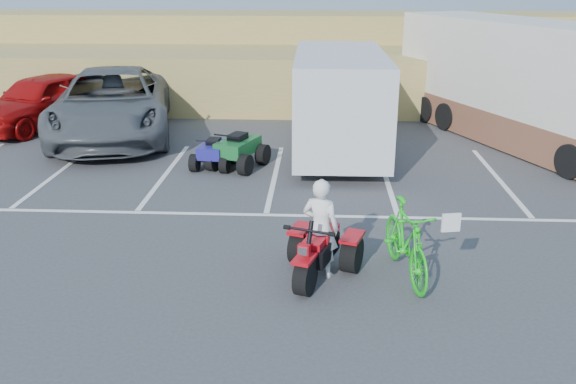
{
  "coord_description": "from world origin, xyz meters",
  "views": [
    {
      "loc": [
        1.04,
        -9.15,
        4.67
      ],
      "look_at": [
        0.52,
        1.04,
        1.0
      ],
      "focal_mm": 38.0,
      "sensor_mm": 36.0,
      "label": 1
    }
  ],
  "objects_px": {
    "cargo_trailer": "(339,100)",
    "quad_atv_green": "(239,167)",
    "rv_motorhome": "(521,91)",
    "red_trike_atv": "(317,278)",
    "grey_pickup": "(113,103)",
    "rider": "(320,228)",
    "red_car": "(42,100)",
    "quad_atv_blue": "(215,167)",
    "green_dirt_bike": "(406,241)"
  },
  "relations": [
    {
      "from": "red_car",
      "to": "rv_motorhome",
      "type": "height_order",
      "value": "rv_motorhome"
    },
    {
      "from": "red_trike_atv",
      "to": "rider",
      "type": "height_order",
      "value": "rider"
    },
    {
      "from": "rider",
      "to": "quad_atv_green",
      "type": "distance_m",
      "value": 6.19
    },
    {
      "from": "red_trike_atv",
      "to": "red_car",
      "type": "relative_size",
      "value": 0.32
    },
    {
      "from": "rider",
      "to": "red_car",
      "type": "relative_size",
      "value": 0.33
    },
    {
      "from": "green_dirt_bike",
      "to": "quad_atv_blue",
      "type": "distance_m",
      "value": 7.07
    },
    {
      "from": "rv_motorhome",
      "to": "grey_pickup",
      "type": "bearing_deg",
      "value": 156.51
    },
    {
      "from": "rider",
      "to": "green_dirt_bike",
      "type": "distance_m",
      "value": 1.39
    },
    {
      "from": "quad_atv_blue",
      "to": "green_dirt_bike",
      "type": "bearing_deg",
      "value": -47.91
    },
    {
      "from": "rv_motorhome",
      "to": "red_car",
      "type": "bearing_deg",
      "value": 152.32
    },
    {
      "from": "green_dirt_bike",
      "to": "quad_atv_green",
      "type": "xyz_separation_m",
      "value": [
        -3.46,
        5.76,
        -0.63
      ]
    },
    {
      "from": "rider",
      "to": "green_dirt_bike",
      "type": "bearing_deg",
      "value": -160.91
    },
    {
      "from": "rider",
      "to": "cargo_trailer",
      "type": "height_order",
      "value": "cargo_trailer"
    },
    {
      "from": "red_car",
      "to": "quad_atv_green",
      "type": "height_order",
      "value": "red_car"
    },
    {
      "from": "rv_motorhome",
      "to": "quad_atv_green",
      "type": "xyz_separation_m",
      "value": [
        -7.83,
        -3.01,
        -1.47
      ]
    },
    {
      "from": "red_trike_atv",
      "to": "green_dirt_bike",
      "type": "distance_m",
      "value": 1.56
    },
    {
      "from": "red_trike_atv",
      "to": "rv_motorhome",
      "type": "bearing_deg",
      "value": 75.51
    },
    {
      "from": "red_trike_atv",
      "to": "red_car",
      "type": "height_order",
      "value": "red_car"
    },
    {
      "from": "red_trike_atv",
      "to": "rv_motorhome",
      "type": "xyz_separation_m",
      "value": [
        5.79,
        8.92,
        1.47
      ]
    },
    {
      "from": "grey_pickup",
      "to": "quad_atv_green",
      "type": "relative_size",
      "value": 4.72
    },
    {
      "from": "cargo_trailer",
      "to": "rv_motorhome",
      "type": "xyz_separation_m",
      "value": [
        5.26,
        1.56,
        0.0
      ]
    },
    {
      "from": "green_dirt_bike",
      "to": "quad_atv_blue",
      "type": "xyz_separation_m",
      "value": [
        -4.07,
        5.74,
        -0.63
      ]
    },
    {
      "from": "grey_pickup",
      "to": "red_car",
      "type": "relative_size",
      "value": 1.44
    },
    {
      "from": "red_car",
      "to": "quad_atv_green",
      "type": "bearing_deg",
      "value": -8.04
    },
    {
      "from": "grey_pickup",
      "to": "cargo_trailer",
      "type": "bearing_deg",
      "value": -25.97
    },
    {
      "from": "rv_motorhome",
      "to": "quad_atv_blue",
      "type": "height_order",
      "value": "rv_motorhome"
    },
    {
      "from": "red_trike_atv",
      "to": "red_car",
      "type": "bearing_deg",
      "value": 150.03
    },
    {
      "from": "rider",
      "to": "quad_atv_blue",
      "type": "height_order",
      "value": "rider"
    },
    {
      "from": "red_car",
      "to": "grey_pickup",
      "type": "bearing_deg",
      "value": 0.84
    },
    {
      "from": "red_car",
      "to": "quad_atv_green",
      "type": "distance_m",
      "value": 7.99
    },
    {
      "from": "red_trike_atv",
      "to": "grey_pickup",
      "type": "distance_m",
      "value": 10.91
    },
    {
      "from": "red_trike_atv",
      "to": "green_dirt_bike",
      "type": "bearing_deg",
      "value": 24.78
    },
    {
      "from": "rider",
      "to": "grey_pickup",
      "type": "relative_size",
      "value": 0.23
    },
    {
      "from": "rv_motorhome",
      "to": "quad_atv_green",
      "type": "bearing_deg",
      "value": 177.54
    },
    {
      "from": "rider",
      "to": "cargo_trailer",
      "type": "xyz_separation_m",
      "value": [
        0.48,
        7.22,
        0.64
      ]
    },
    {
      "from": "grey_pickup",
      "to": "quad_atv_blue",
      "type": "height_order",
      "value": "grey_pickup"
    },
    {
      "from": "rider",
      "to": "rv_motorhome",
      "type": "distance_m",
      "value": 10.51
    },
    {
      "from": "cargo_trailer",
      "to": "red_trike_atv",
      "type": "bearing_deg",
      "value": -94.73
    },
    {
      "from": "green_dirt_bike",
      "to": "cargo_trailer",
      "type": "xyz_separation_m",
      "value": [
        -0.89,
        7.2,
        0.84
      ]
    },
    {
      "from": "grey_pickup",
      "to": "quad_atv_blue",
      "type": "distance_m",
      "value": 4.77
    },
    {
      "from": "red_trike_atv",
      "to": "cargo_trailer",
      "type": "bearing_deg",
      "value": 104.39
    },
    {
      "from": "red_trike_atv",
      "to": "green_dirt_bike",
      "type": "xyz_separation_m",
      "value": [
        1.42,
        0.16,
        0.63
      ]
    },
    {
      "from": "rider",
      "to": "quad_atv_blue",
      "type": "xyz_separation_m",
      "value": [
        -2.7,
        5.75,
        -0.83
      ]
    },
    {
      "from": "grey_pickup",
      "to": "red_car",
      "type": "height_order",
      "value": "grey_pickup"
    },
    {
      "from": "quad_atv_blue",
      "to": "quad_atv_green",
      "type": "relative_size",
      "value": 0.85
    },
    {
      "from": "red_car",
      "to": "cargo_trailer",
      "type": "bearing_deg",
      "value": 7.19
    },
    {
      "from": "cargo_trailer",
      "to": "quad_atv_green",
      "type": "bearing_deg",
      "value": -151.2
    },
    {
      "from": "green_dirt_bike",
      "to": "grey_pickup",
      "type": "relative_size",
      "value": 0.29
    },
    {
      "from": "grey_pickup",
      "to": "rv_motorhome",
      "type": "height_order",
      "value": "rv_motorhome"
    },
    {
      "from": "grey_pickup",
      "to": "rv_motorhome",
      "type": "bearing_deg",
      "value": -12.9
    }
  ]
}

